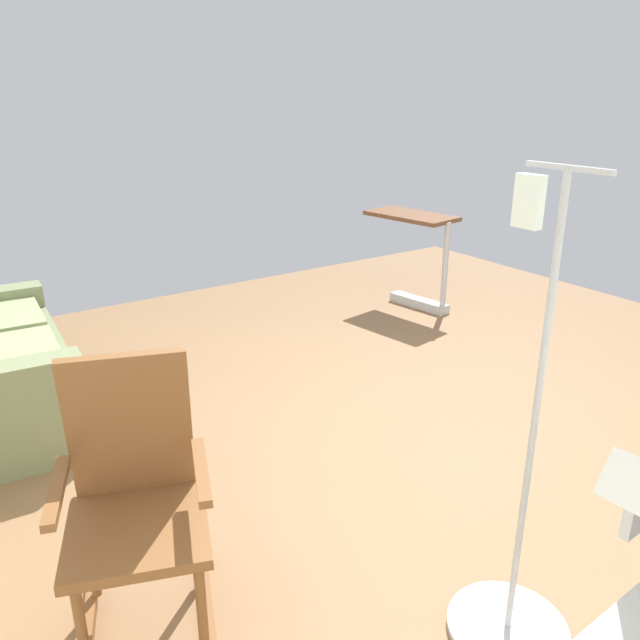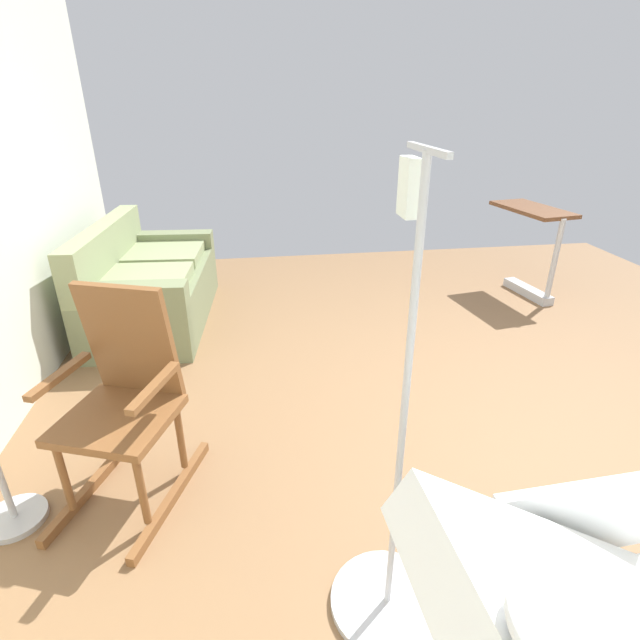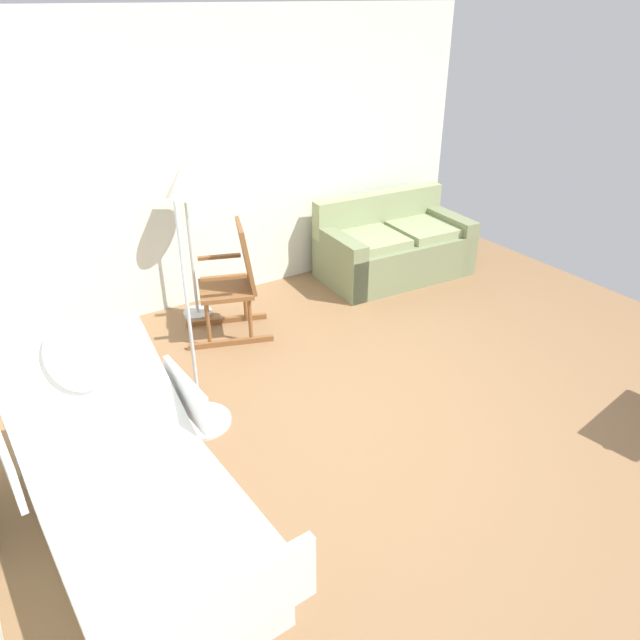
# 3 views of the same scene
# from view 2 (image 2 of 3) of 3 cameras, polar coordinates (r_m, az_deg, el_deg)

# --- Properties ---
(ground_plane) EXTENTS (6.69, 6.69, 0.00)m
(ground_plane) POSITION_cam_2_polar(r_m,az_deg,el_deg) (3.18, 14.16, -10.24)
(ground_plane) COLOR olive
(couch) EXTENTS (1.66, 0.96, 0.85)m
(couch) POSITION_cam_2_polar(r_m,az_deg,el_deg) (4.39, -19.46, 3.68)
(couch) COLOR #737D57
(couch) RESTS_ON ground
(rocking_chair) EXTENTS (0.88, 0.70, 1.05)m
(rocking_chair) POSITION_cam_2_polar(r_m,az_deg,el_deg) (2.46, -22.10, -8.81)
(rocking_chair) COLOR brown
(rocking_chair) RESTS_ON ground
(overbed_table) EXTENTS (0.87, 0.52, 0.84)m
(overbed_table) POSITION_cam_2_polar(r_m,az_deg,el_deg) (5.10, 23.89, 8.54)
(overbed_table) COLOR #B2B5BA
(overbed_table) RESTS_ON ground
(iv_pole) EXTENTS (0.44, 0.44, 1.69)m
(iv_pole) POSITION_cam_2_polar(r_m,az_deg,el_deg) (2.00, 8.32, -26.07)
(iv_pole) COLOR #B2B5BA
(iv_pole) RESTS_ON ground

